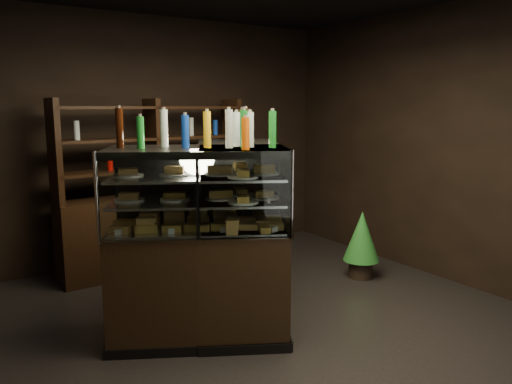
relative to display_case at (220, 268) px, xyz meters
The scene contains 7 objects.
ground 0.61m from the display_case, 45.12° to the right, with size 5.00×5.00×0.00m, color black.
room_shell 1.44m from the display_case, 45.12° to the right, with size 5.02×5.02×3.01m.
display_case is the anchor object (origin of this frame).
food_display 0.66m from the display_case, 72.57° to the right, with size 1.52×1.26×0.49m.
bottles_top 1.20m from the display_case, 107.43° to the left, with size 1.35×1.12×0.30m.
potted_conifer 1.96m from the display_case, ahead, with size 0.40×0.40×0.86m.
back_shelving 1.84m from the display_case, 86.15° to the left, with size 2.25×0.54×2.00m.
Camera 1 is at (-2.19, -3.44, 1.91)m, focal length 35.00 mm.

